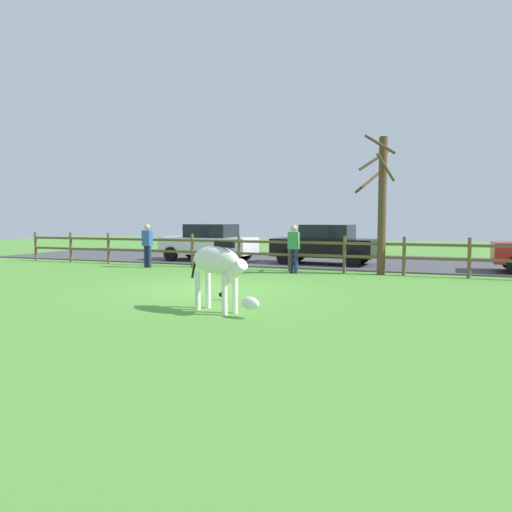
% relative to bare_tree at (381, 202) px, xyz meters
% --- Properties ---
extents(ground_plane, '(60.00, 60.00, 0.00)m').
position_rel_bare_tree_xyz_m(ground_plane, '(-3.79, -4.99, -2.41)').
color(ground_plane, '#549338').
extents(parking_asphalt, '(28.00, 7.40, 0.05)m').
position_rel_bare_tree_xyz_m(parking_asphalt, '(-3.79, 4.31, -2.38)').
color(parking_asphalt, '#47474C').
rests_on(parking_asphalt, ground_plane).
extents(paddock_fence, '(21.48, 0.11, 1.26)m').
position_rel_bare_tree_xyz_m(paddock_fence, '(-4.11, 0.01, -1.69)').
color(paddock_fence, brown).
rests_on(paddock_fence, ground_plane).
extents(bare_tree, '(1.33, 1.44, 4.54)m').
position_rel_bare_tree_xyz_m(bare_tree, '(0.00, 0.00, 0.00)').
color(bare_tree, '#513A23').
rests_on(bare_tree, ground_plane).
extents(zebra, '(1.83, 1.00, 1.41)m').
position_rel_bare_tree_xyz_m(zebra, '(-2.24, -7.72, -1.48)').
color(zebra, white).
rests_on(zebra, ground_plane).
extents(crow_on_grass, '(0.21, 0.10, 0.20)m').
position_rel_bare_tree_xyz_m(crow_on_grass, '(-2.75, -6.41, -2.28)').
color(crow_on_grass, black).
rests_on(crow_on_grass, ground_plane).
extents(parked_car_white, '(4.05, 1.97, 1.56)m').
position_rel_bare_tree_xyz_m(parked_car_white, '(-7.40, 2.23, -1.56)').
color(parked_car_white, white).
rests_on(parked_car_white, parking_asphalt).
extents(parked_car_black, '(4.09, 2.06, 1.56)m').
position_rel_bare_tree_xyz_m(parked_car_black, '(-2.43, 2.48, -1.56)').
color(parked_car_black, black).
rests_on(parked_car_black, parking_asphalt).
extents(visitor_left_of_tree, '(0.39, 0.27, 1.64)m').
position_rel_bare_tree_xyz_m(visitor_left_of_tree, '(-8.48, -0.80, -1.50)').
color(visitor_left_of_tree, '#232847').
rests_on(visitor_left_of_tree, ground_plane).
extents(visitor_right_of_tree, '(0.40, 0.29, 1.64)m').
position_rel_bare_tree_xyz_m(visitor_right_of_tree, '(-2.77, -0.69, -1.50)').
color(visitor_right_of_tree, '#232847').
rests_on(visitor_right_of_tree, ground_plane).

